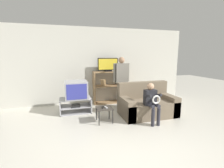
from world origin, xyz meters
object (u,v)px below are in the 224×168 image
(television_main, at_px, (76,90))
(television_flat, at_px, (108,65))
(remote_control_black, at_px, (103,107))
(tv_stand, at_px, (76,105))
(media_shelf, at_px, (108,87))
(couch, at_px, (147,104))
(person_seated_child, at_px, (152,100))
(remote_control_white, at_px, (106,107))
(person_standing_adult, at_px, (121,77))
(snack_table, at_px, (104,110))

(television_main, bearing_deg, television_flat, 30.65)
(remote_control_black, bearing_deg, tv_stand, 146.92)
(television_main, bearing_deg, tv_stand, 175.41)
(media_shelf, relative_size, television_flat, 1.59)
(media_shelf, bearing_deg, television_flat, -90.47)
(couch, relative_size, person_seated_child, 1.52)
(remote_control_white, distance_m, couch, 1.24)
(remote_control_black, xyz_separation_m, person_standing_adult, (0.84, 1.01, 0.60))
(person_seated_child, bearing_deg, remote_control_white, 161.89)
(snack_table, xyz_separation_m, remote_control_black, (-0.03, 0.03, 0.06))
(television_flat, distance_m, remote_control_black, 1.91)
(remote_control_black, bearing_deg, television_main, 145.71)
(media_shelf, distance_m, person_seated_child, 2.04)
(remote_control_white, height_order, person_seated_child, person_seated_child)
(remote_control_black, height_order, person_standing_adult, person_standing_adult)
(tv_stand, height_order, snack_table, tv_stand)
(person_seated_child, bearing_deg, couch, 73.46)
(television_main, distance_m, television_flat, 1.47)
(tv_stand, relative_size, television_main, 1.41)
(tv_stand, bearing_deg, television_flat, 29.94)
(couch, height_order, person_seated_child, person_seated_child)
(tv_stand, xyz_separation_m, couch, (1.91, -0.76, 0.09))
(media_shelf, relative_size, person_standing_adult, 0.69)
(television_flat, distance_m, snack_table, 1.95)
(remote_control_black, bearing_deg, television_flat, 92.81)
(television_main, xyz_separation_m, person_standing_adult, (1.43, 0.12, 0.30))
(person_standing_adult, bearing_deg, remote_control_black, -129.91)
(remote_control_white, bearing_deg, snack_table, 169.89)
(television_flat, height_order, remote_control_black, television_flat)
(media_shelf, bearing_deg, person_standing_adult, -62.56)
(tv_stand, distance_m, snack_table, 1.12)
(media_shelf, xyz_separation_m, remote_control_white, (-0.48, -1.60, -0.19))
(snack_table, distance_m, remote_control_black, 0.07)
(remote_control_black, distance_m, couch, 1.31)
(television_main, xyz_separation_m, media_shelf, (1.13, 0.69, -0.11))
(television_main, distance_m, person_seated_child, 2.15)
(television_main, xyz_separation_m, television_flat, (1.13, 0.67, 0.65))
(television_flat, xyz_separation_m, remote_control_black, (-0.55, -1.56, -0.95))
(tv_stand, height_order, person_standing_adult, person_standing_adult)
(person_standing_adult, bearing_deg, tv_stand, -175.35)
(snack_table, bearing_deg, person_standing_adult, 51.83)
(tv_stand, height_order, couch, couch)
(tv_stand, xyz_separation_m, snack_table, (0.65, -0.91, 0.11))
(media_shelf, bearing_deg, couch, -62.53)
(snack_table, distance_m, couch, 1.28)
(television_flat, relative_size, person_seated_child, 0.71)
(television_flat, bearing_deg, remote_control_black, -109.37)
(tv_stand, bearing_deg, remote_control_white, -53.04)
(remote_control_black, distance_m, person_seated_child, 1.22)
(tv_stand, height_order, media_shelf, media_shelf)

